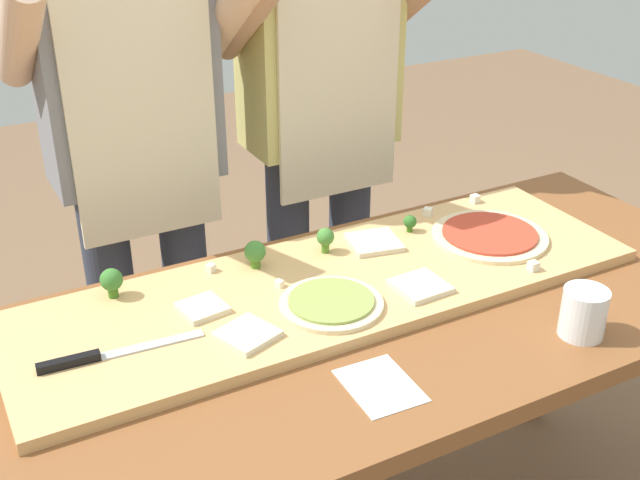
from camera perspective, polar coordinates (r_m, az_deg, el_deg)
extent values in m
cube|color=brown|center=(2.48, 15.50, -4.97)|extent=(0.07, 0.07, 0.76)
cube|color=brown|center=(1.62, 3.37, -5.79)|extent=(1.74, 0.75, 0.04)
cube|color=tan|center=(1.67, 0.83, -3.30)|extent=(1.33, 0.41, 0.02)
cube|color=#B7BABF|center=(1.50, -11.85, -7.34)|extent=(0.19, 0.03, 0.00)
cube|color=black|center=(1.48, -17.53, -8.33)|extent=(0.11, 0.03, 0.02)
cylinder|color=beige|center=(1.88, 12.02, 0.27)|extent=(0.27, 0.27, 0.01)
cylinder|color=#BC3D28|center=(1.87, 12.05, 0.48)|extent=(0.22, 0.22, 0.01)
cylinder|color=beige|center=(1.58, 0.80, -4.60)|extent=(0.21, 0.21, 0.01)
cylinder|color=#899E4C|center=(1.57, 0.81, -4.35)|extent=(0.17, 0.17, 0.01)
cube|color=beige|center=(1.81, 3.89, -0.16)|extent=(0.13, 0.13, 0.01)
cube|color=beige|center=(1.49, -5.28, -6.68)|extent=(0.12, 0.12, 0.01)
cube|color=beige|center=(1.58, -8.41, -4.82)|extent=(0.09, 0.09, 0.01)
cube|color=beige|center=(1.65, 7.18, -3.30)|extent=(0.11, 0.11, 0.01)
cylinder|color=#487A23|center=(1.77, 0.38, -0.52)|extent=(0.02, 0.02, 0.02)
sphere|color=#427F33|center=(1.76, 0.39, 0.24)|extent=(0.04, 0.04, 0.04)
cylinder|color=#366618|center=(1.88, 6.43, 0.81)|extent=(0.01, 0.01, 0.02)
sphere|color=#2D6623|center=(1.87, 6.46, 1.32)|extent=(0.03, 0.03, 0.03)
cylinder|color=#3F7220|center=(1.66, -14.58, -3.59)|extent=(0.02, 0.02, 0.02)
sphere|color=#38752D|center=(1.64, -14.69, -2.76)|extent=(0.05, 0.05, 0.05)
cylinder|color=#487A23|center=(1.72, -4.64, -1.62)|extent=(0.02, 0.02, 0.02)
sphere|color=#427F33|center=(1.70, -4.67, -0.82)|extent=(0.05, 0.05, 0.05)
cube|color=silver|center=(1.76, 15.01, -1.81)|extent=(0.02, 0.02, 0.02)
cube|color=white|center=(1.64, -2.93, -3.14)|extent=(0.02, 0.02, 0.01)
cube|color=silver|center=(2.05, 11.03, 2.91)|extent=(0.02, 0.02, 0.02)
cube|color=silver|center=(1.71, -7.82, -1.99)|extent=(0.02, 0.02, 0.02)
cube|color=white|center=(1.96, 7.71, 2.00)|extent=(0.03, 0.03, 0.02)
cylinder|color=white|center=(1.59, 18.33, -4.96)|extent=(0.09, 0.09, 0.10)
cylinder|color=white|center=(1.60, 18.23, -5.55)|extent=(0.08, 0.08, 0.05)
cube|color=white|center=(1.41, 4.33, -10.34)|extent=(0.12, 0.15, 0.00)
cylinder|color=#333847|center=(2.21, -14.20, -6.85)|extent=(0.12, 0.12, 0.90)
cylinder|color=#333847|center=(2.25, -9.29, -5.61)|extent=(0.12, 0.12, 0.90)
cube|color=gray|center=(1.93, -13.77, 12.03)|extent=(0.40, 0.20, 0.55)
cube|color=beige|center=(1.85, -12.56, 8.87)|extent=(0.34, 0.01, 0.60)
cylinder|color=#DBB293|center=(1.76, -20.66, 13.76)|extent=(0.08, 0.39, 0.31)
cylinder|color=#DBB293|center=(1.88, -6.34, 16.03)|extent=(0.08, 0.39, 0.31)
cylinder|color=#333847|center=(2.35, -2.20, -3.74)|extent=(0.12, 0.12, 0.90)
cylinder|color=#333847|center=(2.43, 2.04, -2.59)|extent=(0.12, 0.12, 0.90)
cube|color=#D1C670|center=(2.11, -0.05, 14.06)|extent=(0.40, 0.20, 0.55)
cube|color=beige|center=(2.04, 1.41, 11.19)|extent=(0.34, 0.01, 0.60)
cylinder|color=tan|center=(1.90, -4.94, 16.20)|extent=(0.08, 0.39, 0.31)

